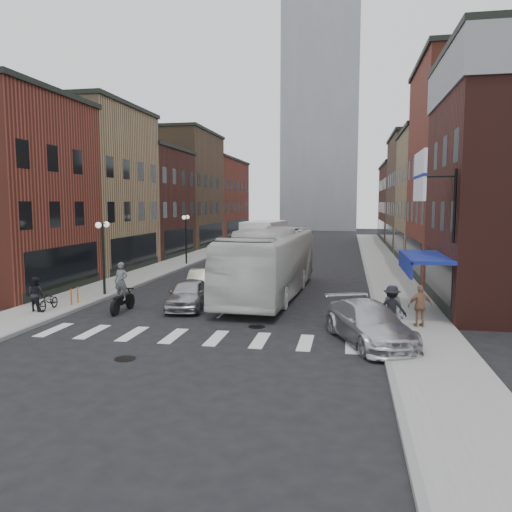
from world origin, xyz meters
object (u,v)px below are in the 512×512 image
Objects in this scene: streetlamp_near at (103,244)px; sedan_left_far at (202,282)px; sedan_left_near at (188,294)px; parked_bicycle at (49,301)px; streetlamp_far at (186,230)px; ped_right_a at (392,308)px; box_truck at (262,245)px; ped_right_b at (420,306)px; transit_bus at (270,262)px; ped_left_solo at (36,294)px; billboard_sign at (422,178)px; curb_car at (369,323)px; ped_right_c at (392,306)px; bike_rack at (74,296)px; motorcycle_rider at (122,289)px.

streetlamp_near is 1.00× the size of sedan_left_far.
sedan_left_near reaches higher than parked_bicycle.
streetlamp_far is 24.24m from ped_right_a.
box_truck is at bearing 65.95° from streetlamp_near.
sedan_left_near is (-0.84, -16.13, -1.08)m from box_truck.
streetlamp_near and streetlamp_far have the same top height.
ped_right_b is (16.60, -0.11, 0.44)m from parked_bicycle.
ped_left_solo is at bearing -143.50° from transit_bus.
billboard_sign reaches higher than curb_car.
ped_right_c reaches higher than curb_car.
ped_right_a is at bearing 21.22° from ped_right_b.
streetlamp_near is 4.86m from parked_bicycle.
bike_rack is (-16.19, 0.80, -5.58)m from billboard_sign.
ped_left_solo is at bearing -22.24° from ped_right_c.
transit_bus is at bearing 98.61° from curb_car.
streetlamp_near is 2.30× the size of ped_right_c.
motorcycle_rider is 0.58× the size of sedan_left_far.
motorcycle_rider is 1.53× the size of parked_bicycle.
ped_left_solo reaches higher than parked_bicycle.
box_truck is at bearing -86.91° from ped_right_c.
streetlamp_near is 5.14× the size of bike_rack.
motorcycle_rider is at bearing 1.27° from ped_right_a.
transit_bus is (-7.13, 5.56, -4.28)m from billboard_sign.
motorcycle_rider is 1.33× the size of ped_right_c.
sedan_left_near is at bearing 15.98° from parked_bicycle.
box_truck is 20.08m from ped_left_solo.
billboard_sign is 1.56× the size of motorcycle_rider.
streetlamp_near is at bearing 85.76° from bike_rack.
transit_bus is at bearing 44.22° from motorcycle_rider.
parked_bicycle is (-6.08, -2.19, -0.15)m from sedan_left_near.
box_truck reaches higher than motorcycle_rider.
sedan_left_near is 1.02× the size of sedan_left_far.
parked_bicycle is at bearing -105.42° from bike_rack.
bike_rack is at bearing -0.01° from ped_right_a.
streetlamp_far is at bearing -72.94° from ped_right_c.
transit_bus is (2.55, -12.06, 0.06)m from box_truck.
parked_bicycle reaches higher than bike_rack.
billboard_sign is 13.49m from sedan_left_far.
streetlamp_far is 0.31× the size of transit_bus.
parked_bicycle is at bearing -166.44° from sedan_left_near.
bike_rack is at bearing -179.37° from sedan_left_near.
billboard_sign is 0.90× the size of sedan_left_far.
motorcycle_rider reaches higher than bike_rack.
parked_bicycle is (-3.29, -0.76, -0.55)m from motorcycle_rider.
curb_car is at bearing -55.99° from streetlamp_far.
ped_right_c is (15.04, -2.16, 0.49)m from bike_rack.
motorcycle_rider is at bearing -27.79° from ped_right_c.
curb_car is (8.44, -4.58, 0.03)m from sedan_left_near.
billboard_sign is 2.38× the size of parked_bicycle.
streetlamp_far is 18.37m from parked_bicycle.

